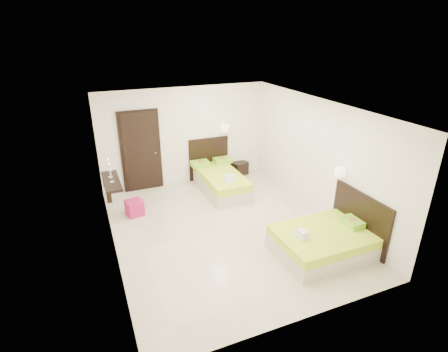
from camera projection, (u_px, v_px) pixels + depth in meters
name	position (u px, v px, depth m)	size (l,w,h in m)	color
floor	(225.00, 229.00, 7.46)	(5.50, 5.50, 0.00)	beige
bed_single	(220.00, 179.00, 9.18)	(1.14, 1.90, 1.57)	beige
bed_double	(326.00, 240.00, 6.62)	(1.74, 1.48, 1.44)	beige
nightstand	(239.00, 168.00, 10.19)	(0.43, 0.38, 0.38)	black
ottoman	(135.00, 208.00, 7.98)	(0.35, 0.35, 0.35)	#A5164D
door	(141.00, 152.00, 8.92)	(1.02, 0.15, 2.14)	black
console_shelf	(111.00, 181.00, 7.76)	(0.35, 1.20, 0.78)	black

